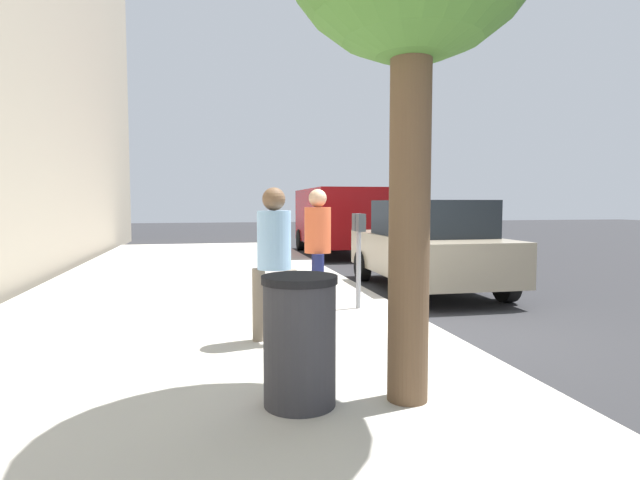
% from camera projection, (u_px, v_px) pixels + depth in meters
% --- Properties ---
extents(ground_plane, '(80.00, 80.00, 0.00)m').
position_uv_depth(ground_plane, '(423.00, 330.00, 6.96)').
color(ground_plane, '#2B2B2D').
rests_on(ground_plane, ground).
extents(sidewalk_slab, '(28.00, 6.00, 0.15)m').
position_uv_depth(sidewalk_slab, '(196.00, 337.00, 6.32)').
color(sidewalk_slab, '#B7B2A8').
rests_on(sidewalk_slab, ground_plane).
extents(parking_meter, '(0.36, 0.12, 1.41)m').
position_uv_depth(parking_meter, '(359.00, 240.00, 7.59)').
color(parking_meter, gray).
rests_on(parking_meter, sidewalk_slab).
extents(pedestrian_at_meter, '(0.53, 0.38, 1.77)m').
position_uv_depth(pedestrian_at_meter, '(318.00, 239.00, 7.48)').
color(pedestrian_at_meter, '#191E4C').
rests_on(pedestrian_at_meter, sidewalk_slab).
extents(pedestrian_bystander, '(0.38, 0.48, 1.74)m').
position_uv_depth(pedestrian_bystander, '(274.00, 252.00, 5.73)').
color(pedestrian_bystander, '#726656').
rests_on(pedestrian_bystander, sidewalk_slab).
extents(parked_sedan_near, '(4.42, 2.01, 1.77)m').
position_uv_depth(parked_sedan_near, '(427.00, 245.00, 10.02)').
color(parked_sedan_near, gray).
rests_on(parked_sedan_near, ground_plane).
extents(parked_van_far, '(5.26, 2.25, 2.18)m').
position_uv_depth(parked_van_far, '(336.00, 217.00, 17.12)').
color(parked_van_far, maroon).
rests_on(parked_van_far, ground_plane).
extents(trash_bin, '(0.59, 0.59, 1.01)m').
position_uv_depth(trash_bin, '(300.00, 340.00, 3.96)').
color(trash_bin, '#2D2D33').
rests_on(trash_bin, sidewalk_slab).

